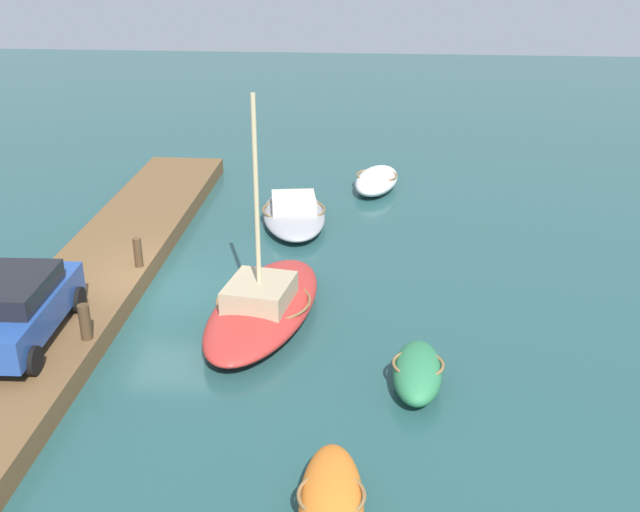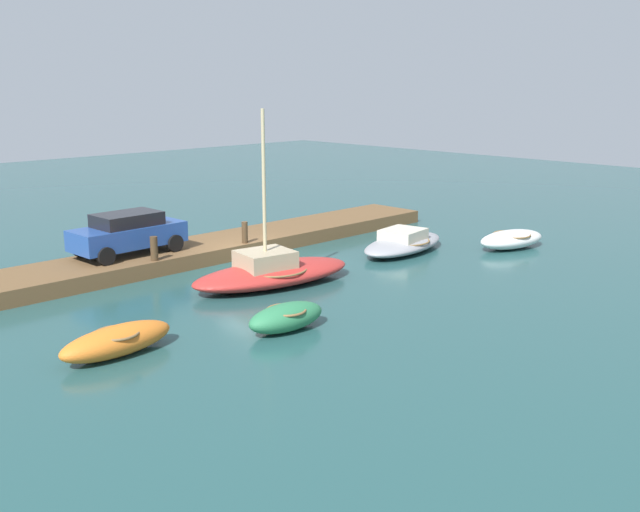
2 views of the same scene
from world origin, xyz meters
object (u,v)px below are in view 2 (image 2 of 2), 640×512
(dinghy_green, at_px, (286,317))
(sailboat_red, at_px, (272,271))
(parked_car, at_px, (128,233))
(rowboat_white, at_px, (511,239))
(rowboat_orange, at_px, (117,341))
(motorboat_grey, at_px, (403,243))
(mooring_post_mid_west, at_px, (154,249))
(mooring_post_west, at_px, (245,232))

(dinghy_green, height_order, sailboat_red, sailboat_red)
(sailboat_red, xyz_separation_m, parked_car, (2.36, -5.27, 0.91))
(rowboat_white, height_order, dinghy_green, dinghy_green)
(rowboat_orange, xyz_separation_m, dinghy_green, (-4.30, 1.61, 0.01))
(rowboat_white, relative_size, sailboat_red, 0.56)
(rowboat_white, bearing_deg, dinghy_green, 15.90)
(motorboat_grey, relative_size, mooring_post_mid_west, 5.94)
(parked_car, bearing_deg, motorboat_grey, 148.87)
(rowboat_white, distance_m, parked_car, 15.41)
(rowboat_white, height_order, motorboat_grey, motorboat_grey)
(mooring_post_west, xyz_separation_m, parked_car, (4.24, -1.48, 0.39))
(motorboat_grey, height_order, sailboat_red, sailboat_red)
(rowboat_white, bearing_deg, sailboat_red, -2.98)
(dinghy_green, relative_size, sailboat_red, 0.40)
(rowboat_orange, distance_m, mooring_post_mid_west, 7.74)
(rowboat_orange, distance_m, dinghy_green, 4.59)
(sailboat_red, height_order, mooring_post_west, sailboat_red)
(motorboat_grey, bearing_deg, parked_car, -38.21)
(rowboat_orange, xyz_separation_m, sailboat_red, (-7.06, -2.22, 0.08))
(motorboat_grey, distance_m, mooring_post_mid_west, 10.03)
(dinghy_green, height_order, motorboat_grey, motorboat_grey)
(motorboat_grey, relative_size, mooring_post_west, 6.07)
(rowboat_white, height_order, sailboat_red, sailboat_red)
(dinghy_green, height_order, mooring_post_west, mooring_post_west)
(motorboat_grey, distance_m, parked_car, 10.84)
(rowboat_orange, height_order, mooring_post_mid_west, mooring_post_mid_west)
(sailboat_red, distance_m, parked_car, 5.84)
(rowboat_white, height_order, parked_car, parked_car)
(dinghy_green, bearing_deg, sailboat_red, -122.52)
(rowboat_orange, distance_m, sailboat_red, 7.40)
(rowboat_white, bearing_deg, rowboat_orange, 9.64)
(motorboat_grey, height_order, parked_car, parked_car)
(rowboat_orange, relative_size, parked_car, 0.77)
(rowboat_white, bearing_deg, motorboat_grey, -25.33)
(motorboat_grey, xyz_separation_m, mooring_post_mid_west, (9.27, -3.77, 0.63))
(mooring_post_west, bearing_deg, sailboat_red, 63.59)
(rowboat_orange, distance_m, mooring_post_west, 10.78)
(mooring_post_west, relative_size, parked_car, 0.20)
(mooring_post_mid_west, xyz_separation_m, parked_car, (0.15, -1.48, 0.38))
(mooring_post_west, bearing_deg, parked_car, -19.30)
(rowboat_orange, relative_size, dinghy_green, 1.27)
(dinghy_green, xyz_separation_m, parked_car, (-0.40, -9.09, 0.99))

